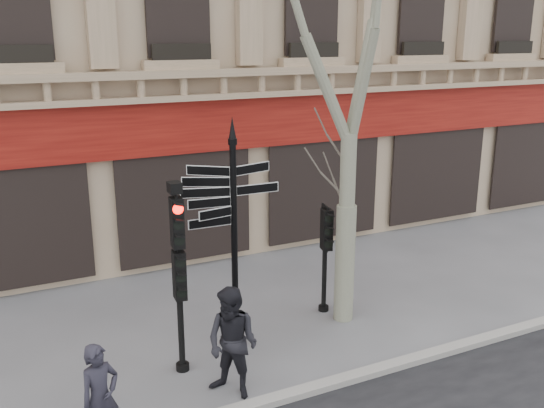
{
  "coord_description": "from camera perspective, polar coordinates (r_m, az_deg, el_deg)",
  "views": [
    {
      "loc": [
        -4.45,
        -9.03,
        5.75
      ],
      "look_at": [
        0.29,
        0.6,
        2.72
      ],
      "focal_mm": 40.0,
      "sensor_mm": 36.0,
      "label": 1
    }
  ],
  "objects": [
    {
      "name": "pedestrian_a",
      "position": [
        9.24,
        -15.85,
        -17.17
      ],
      "size": [
        0.7,
        0.59,
        1.63
      ],
      "primitive_type": "imported",
      "rotation": [
        0.0,
        0.0,
        0.39
      ],
      "color": "#21202A",
      "rests_on": "ground"
    },
    {
      "name": "pedestrian_b",
      "position": [
        10.02,
        -3.73,
        -12.93
      ],
      "size": [
        1.11,
        1.16,
        1.88
      ],
      "primitive_type": "imported",
      "rotation": [
        0.0,
        0.0,
        -0.95
      ],
      "color": "black",
      "rests_on": "ground"
    },
    {
      "name": "ground",
      "position": [
        11.59,
        0.02,
        -13.96
      ],
      "size": [
        80.0,
        80.0,
        0.0
      ],
      "primitive_type": "plane",
      "color": "#56575B",
      "rests_on": "ground"
    },
    {
      "name": "fingerpost",
      "position": [
        10.8,
        -3.64,
        0.68
      ],
      "size": [
        2.16,
        2.16,
        4.38
      ],
      "rotation": [
        0.0,
        0.0,
        -0.2
      ],
      "color": "black",
      "rests_on": "ground"
    },
    {
      "name": "traffic_signal_main",
      "position": [
        10.3,
        -8.87,
        -4.79
      ],
      "size": [
        0.4,
        0.3,
        3.42
      ],
      "rotation": [
        0.0,
        0.0,
        -0.09
      ],
      "color": "black",
      "rests_on": "ground"
    },
    {
      "name": "kerb",
      "position": [
        10.5,
        3.56,
        -17.05
      ],
      "size": [
        80.0,
        0.25,
        0.12
      ],
      "primitive_type": "cube",
      "color": "gray",
      "rests_on": "ground"
    },
    {
      "name": "traffic_signal_secondary",
      "position": [
        12.67,
        5.02,
        -3.45
      ],
      "size": [
        0.43,
        0.35,
        2.28
      ],
      "rotation": [
        0.0,
        0.0,
        -0.23
      ],
      "color": "black",
      "rests_on": "ground"
    }
  ]
}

